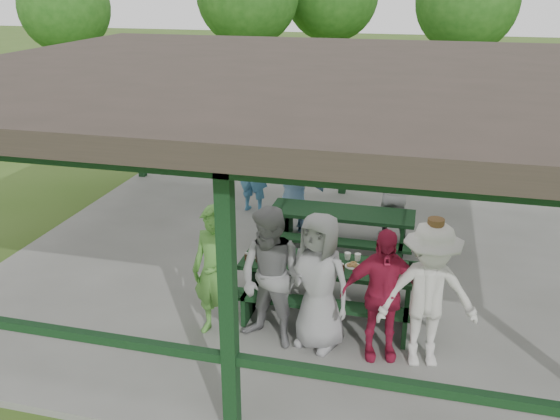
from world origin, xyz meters
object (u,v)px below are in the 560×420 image
(spectator_lblue, at_px, (294,187))
(spectator_blue, at_px, (253,170))
(picnic_table_far, at_px, (341,226))
(contestant_red, at_px, (382,294))
(contestant_white_fedora, at_px, (428,296))
(contestant_green, at_px, (215,272))
(contestant_grey_left, at_px, (272,278))
(picnic_table_near, at_px, (330,282))
(pickup_truck, at_px, (383,121))
(farm_trailer, at_px, (351,115))
(contestant_grey_mid, at_px, (319,282))
(spectator_grey, at_px, (394,191))

(spectator_lblue, bearing_deg, spectator_blue, -21.59)
(picnic_table_far, height_order, contestant_red, contestant_red)
(contestant_white_fedora, xyz_separation_m, spectator_blue, (-3.47, 4.38, -0.07))
(contestant_green, xyz_separation_m, contestant_red, (2.12, 0.04, -0.05))
(contestant_grey_left, relative_size, spectator_lblue, 1.13)
(contestant_green, bearing_deg, picnic_table_near, 45.40)
(picnic_table_far, relative_size, pickup_truck, 0.46)
(contestant_grey_left, distance_m, contestant_white_fedora, 1.91)
(spectator_blue, bearing_deg, farm_trailer, -88.04)
(contestant_grey_mid, xyz_separation_m, spectator_grey, (0.66, 3.70, -0.03))
(contestant_white_fedora, distance_m, spectator_blue, 5.59)
(farm_trailer, bearing_deg, contestant_red, -75.61)
(spectator_grey, xyz_separation_m, pickup_truck, (-0.74, 6.54, -0.24))
(picnic_table_far, bearing_deg, pickup_truck, 89.59)
(picnic_table_far, bearing_deg, picnic_table_near, -85.61)
(pickup_truck, bearing_deg, contestant_white_fedora, 179.71)
(pickup_truck, bearing_deg, spectator_lblue, 162.72)
(spectator_blue, distance_m, pickup_truck, 6.28)
(picnic_table_near, relative_size, contestant_grey_mid, 1.38)
(picnic_table_far, distance_m, contestant_white_fedora, 3.28)
(contestant_grey_mid, relative_size, spectator_blue, 1.05)
(contestant_white_fedora, bearing_deg, contestant_grey_mid, 164.70)
(picnic_table_far, bearing_deg, farm_trailer, 96.79)
(farm_trailer, bearing_deg, spectator_lblue, -85.70)
(picnic_table_near, bearing_deg, farm_trailer, 96.32)
(picnic_table_far, relative_size, spectator_blue, 1.41)
(picnic_table_near, height_order, contestant_white_fedora, contestant_white_fedora)
(contestant_white_fedora, bearing_deg, farm_trailer, 89.92)
(picnic_table_near, bearing_deg, contestant_red, -48.57)
(farm_trailer, bearing_deg, pickup_truck, -30.21)
(contestant_grey_left, distance_m, spectator_lblue, 3.81)
(contestant_green, distance_m, spectator_grey, 4.27)
(picnic_table_far, distance_m, contestant_grey_left, 3.00)
(spectator_lblue, bearing_deg, picnic_table_near, 124.33)
(contestant_grey_mid, distance_m, spectator_grey, 3.76)
(contestant_green, xyz_separation_m, spectator_lblue, (0.19, 3.73, -0.08))
(farm_trailer, bearing_deg, contestant_green, -86.55)
(spectator_grey, distance_m, pickup_truck, 6.59)
(contestant_white_fedora, relative_size, spectator_blue, 1.11)
(contestant_grey_left, bearing_deg, spectator_lblue, 116.67)
(picnic_table_far, height_order, farm_trailer, farm_trailer)
(contestant_green, height_order, spectator_lblue, contestant_green)
(contestant_green, height_order, pickup_truck, contestant_green)
(pickup_truck, bearing_deg, spectator_grey, 178.42)
(contestant_red, bearing_deg, picnic_table_near, 118.19)
(contestant_red, distance_m, contestant_white_fedora, 0.55)
(picnic_table_far, bearing_deg, contestant_red, -72.27)
(picnic_table_far, distance_m, pickup_truck, 7.41)
(contestant_red, distance_m, pickup_truck, 10.31)
(pickup_truck, relative_size, farm_trailer, 1.28)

